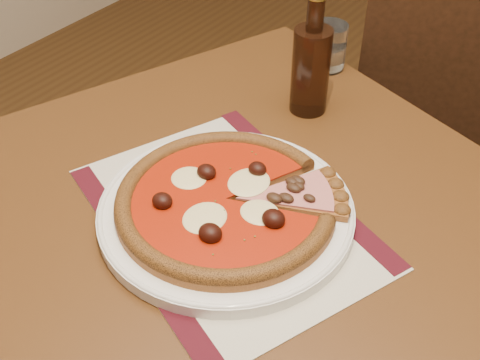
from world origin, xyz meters
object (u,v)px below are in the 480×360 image
table (233,253)px  bottle (311,66)px  plate (226,211)px  pizza (226,200)px  chair_far (457,122)px  water_glass (328,46)px

table → bottle: bearing=96.9°
table → plate: 0.12m
table → pizza: bearing=-71.4°
chair_far → table: bearing=60.6°
pizza → water_glass: 0.45m
water_glass → bottle: bottle is taller
pizza → table: bearing=108.6°
table → water_glass: 0.45m
chair_far → bottle: 0.53m
plate → water_glass: 0.45m
water_glass → plate: bearing=-79.1°
chair_far → plate: bearing=61.7°
water_glass → bottle: 0.16m
chair_far → bottle: bearing=50.0°
table → pizza: pizza is taller
pizza → bottle: bottle is taller
table → water_glass: water_glass is taller
plate → water_glass: (-0.08, 0.44, 0.03)m
pizza → bottle: size_ratio=1.42×
table → pizza: 0.14m
table → bottle: 0.33m
chair_far → plate: size_ratio=2.75×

